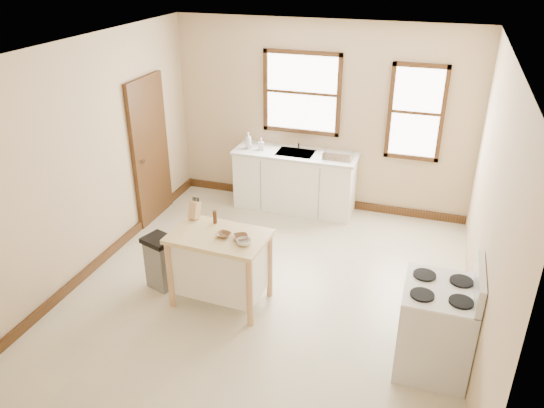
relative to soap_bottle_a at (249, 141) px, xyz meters
The scene contains 23 objects.
floor 2.60m from the soap_bottle_a, 64.54° to the right, with size 5.00×5.00×0.00m, color beige.
ceiling 2.95m from the soap_bottle_a, 64.54° to the right, with size 5.00×5.00×0.00m, color white.
wall_back 1.14m from the soap_bottle_a, 19.08° to the left, with size 4.50×0.04×2.80m, color tan.
wall_left 2.50m from the soap_bottle_a, 119.77° to the right, with size 0.04×5.00×2.80m, color tan.
wall_right 3.93m from the soap_bottle_a, 33.27° to the right, with size 0.04×5.00×2.80m, color tan.
window_main 1.06m from the soap_bottle_a, 24.79° to the left, with size 1.17×0.06×1.22m, color #38200F, non-canonical shape.
window_side 2.46m from the soap_bottle_a, ahead, with size 0.77×0.06×1.37m, color #38200F, non-canonical shape.
door_left 1.46m from the soap_bottle_a, 144.52° to the right, with size 0.06×0.90×2.10m, color #38200F.
baseboard_back 1.46m from the soap_bottle_a, 17.56° to the left, with size 4.50×0.04×0.12m, color #38200F.
baseboard_left 2.65m from the soap_bottle_a, 119.16° to the right, with size 0.04×5.00×0.12m, color #38200F.
sink_counter 0.93m from the soap_bottle_a, ahead, with size 1.86×0.62×0.92m, color white, non-canonical shape.
faucet 0.76m from the soap_bottle_a, 17.92° to the left, with size 0.03×0.03×0.22m, color silver.
soap_bottle_a is the anchor object (origin of this frame).
soap_bottle_b 0.20m from the soap_bottle_a, ahead, with size 0.08×0.08×0.18m, color #B2B2B2.
dish_rack 1.38m from the soap_bottle_a, ahead, with size 0.43×0.32×0.11m, color silver, non-canonical shape.
kitchen_island 2.65m from the soap_bottle_a, 76.87° to the right, with size 1.06×0.68×0.87m, color #EBD28A, non-canonical shape.
knife_block 2.25m from the soap_bottle_a, 85.51° to the right, with size 0.10×0.10×0.20m, color tan, non-canonical shape.
pepper_grinder 2.32m from the soap_bottle_a, 79.05° to the right, with size 0.04×0.04×0.15m, color #422311.
bowl_a 2.62m from the soap_bottle_a, 75.56° to the right, with size 0.16×0.16×0.04m, color brown.
bowl_b 2.67m from the soap_bottle_a, 71.48° to the right, with size 0.17×0.17×0.04m, color brown.
bowl_c 2.78m from the soap_bottle_a, 70.60° to the right, with size 0.16×0.16×0.05m, color silver.
trash_bin 2.57m from the soap_bottle_a, 94.74° to the right, with size 0.34×0.29×0.66m, color slate, non-canonical shape.
gas_stove 4.11m from the soap_bottle_a, 44.09° to the right, with size 0.72×0.73×1.17m, color silver, non-canonical shape.
Camera 1 is at (1.68, -4.95, 3.71)m, focal length 35.00 mm.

